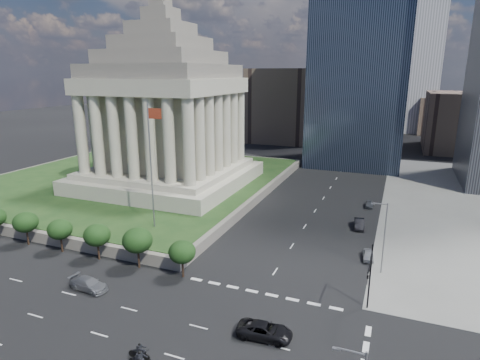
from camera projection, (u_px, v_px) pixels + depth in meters
The scene contains 18 objects.
ground at pixel (349, 159), 126.74m from camera, with size 500.00×500.00×0.00m, color black.
plaza_terrace at pixel (135, 181), 97.84m from camera, with size 66.00×70.00×1.80m, color #6B655C.
plaza_lawn at pixel (134, 177), 97.60m from camera, with size 64.00×68.00×0.10m, color #193515.
war_memorial at pixel (165, 97), 86.80m from camera, with size 34.00×34.00×39.00m, color #A39F89, non-canonical shape.
flagpole at pixel (152, 160), 63.05m from camera, with size 2.52×0.24×20.00m.
tree_row at pixel (43, 230), 61.61m from camera, with size 53.00×4.00×6.00m, color black, non-canonical shape.
midrise_glass at pixel (362, 60), 113.79m from camera, with size 26.00×26.00×60.00m, color black.
building_filler_ne at pixel (456, 122), 139.55m from camera, with size 20.00×30.00×20.00m, color brown.
building_filler_nw at pixel (285, 105), 160.81m from camera, with size 24.00×30.00×28.00m, color brown.
traffic_signal_ne at pixel (370, 274), 43.50m from camera, with size 0.30×5.74×8.00m.
street_lamp_north at pixel (383, 234), 53.23m from camera, with size 2.13×0.22×10.00m.
pickup_truck at pixel (265, 331), 41.07m from camera, with size 2.65×5.74×1.60m, color black.
suv_grey at pixel (89, 284), 50.22m from camera, with size 5.32×2.16×1.54m, color #5B5D63.
parked_sedan_near at pixel (368, 255), 58.47m from camera, with size 3.73×1.50×1.27m, color #95979D.
parked_sedan_mid at pixel (359, 224), 70.22m from camera, with size 4.77×1.66×1.57m, color black.
parked_sedan_far at pixel (369, 204), 81.28m from camera, with size 3.69×1.48×1.26m, color #515458.
motorcycle_lead at pixel (139, 360), 36.60m from camera, with size 2.68×0.73×2.00m, color black, non-canonical shape.
motorcycle_trail at pixel (139, 351), 38.00m from camera, with size 2.32×0.63×1.73m, color black, non-canonical shape.
Camera 1 is at (14.08, -28.10, 26.35)m, focal length 30.00 mm.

